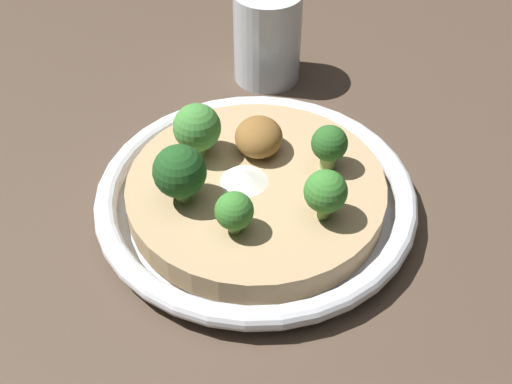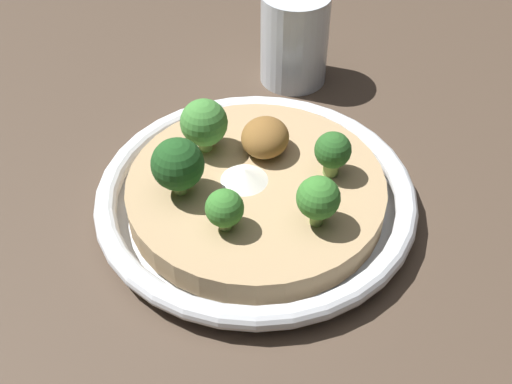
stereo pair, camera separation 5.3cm
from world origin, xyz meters
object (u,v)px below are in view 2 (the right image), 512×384
Objects in this scene: broccoli_back at (178,165)px; drinking_glass at (296,38)px; risotto_bowl at (256,195)px; broccoli_front_left at (318,199)px; broccoli_left at (225,209)px; broccoli_front_right at (333,152)px; broccoli_back_right at (204,123)px.

broccoli_back is 0.52× the size of drinking_glass.
risotto_bowl is 0.08m from broccoli_front_left.
broccoli_back is at bearing 165.32° from drinking_glass.
drinking_glass reaches higher than broccoli_left.
broccoli_back is 0.12m from broccoli_front_right.
broccoli_front_left is (-0.06, 0.00, 0.00)m from broccoli_front_right.
broccoli_left is 0.82× the size of broccoli_front_left.
drinking_glass is (0.25, -0.01, -0.00)m from broccoli_left.
broccoli_back_right is at bearing 56.85° from broccoli_front_left.
broccoli_front_right is 1.13× the size of broccoli_left.
broccoli_back is 1.43× the size of broccoli_left.
broccoli_front_left is (-0.01, -0.11, -0.00)m from broccoli_back.
drinking_glass is at bearing -0.44° from risotto_bowl.
broccoli_back is 0.11m from broccoli_front_left.
broccoli_back is 1.26× the size of broccoli_front_right.
broccoli_front_right is 0.93× the size of broccoli_front_left.
broccoli_back is at bearing 55.05° from broccoli_left.
broccoli_left is 0.10m from broccoli_back_right.
broccoli_back reaches higher than broccoli_front_left.
broccoli_front_right is 0.83× the size of broccoli_back_right.
risotto_bowl is 0.20m from drinking_glass.
risotto_bowl is 6.21× the size of broccoli_front_left.
drinking_glass is (0.18, 0.06, -0.01)m from broccoli_front_right.
drinking_glass is at bearing -14.68° from broccoli_back.
broccoli_left is 0.25m from drinking_glass.
drinking_glass is at bearing -3.24° from broccoli_left.
broccoli_back_right is at bearing 23.58° from broccoli_left.
drinking_glass is at bearing 12.54° from broccoli_front_left.
risotto_bowl is at bearing -13.31° from broccoli_left.
broccoli_front_right is (0.05, -0.12, -0.01)m from broccoli_back.
broccoli_left is 0.07m from broccoli_front_left.
broccoli_front_right is at bearing -162.25° from drinking_glass.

